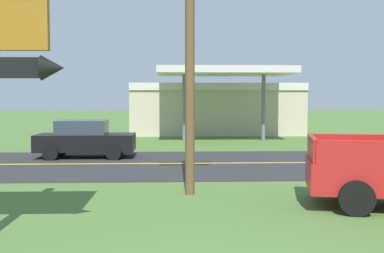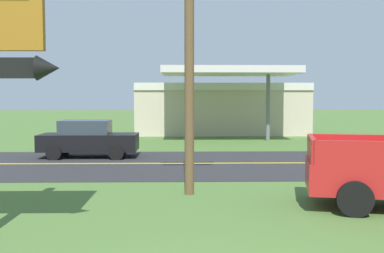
{
  "view_description": "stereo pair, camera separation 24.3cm",
  "coord_description": "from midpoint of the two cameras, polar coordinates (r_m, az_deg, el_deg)",
  "views": [
    {
      "loc": [
        -0.55,
        -5.41,
        2.65
      ],
      "look_at": [
        0.0,
        8.0,
        1.8
      ],
      "focal_mm": 43.75,
      "sensor_mm": 36.0,
      "label": 1
    },
    {
      "loc": [
        -0.31,
        -5.41,
        2.65
      ],
      "look_at": [
        0.0,
        8.0,
        1.8
      ],
      "focal_mm": 43.75,
      "sensor_mm": 36.0,
      "label": 2
    }
  ],
  "objects": [
    {
      "name": "road_asphalt",
      "position": [
        18.6,
        -1.01,
        -4.54
      ],
      "size": [
        140.0,
        8.0,
        0.02
      ],
      "primitive_type": "cube",
      "color": "#2B2B2D",
      "rests_on": "ground"
    },
    {
      "name": "utility_pole",
      "position": [
        12.73,
        -0.82,
        11.52
      ],
      "size": [
        2.15,
        0.26,
        8.15
      ],
      "color": "brown",
      "rests_on": "ground"
    },
    {
      "name": "car_black_mid_lane",
      "position": [
        20.87,
        -13.24,
        -1.48
      ],
      "size": [
        4.2,
        2.0,
        1.64
      ],
      "color": "black",
      "rests_on": "ground"
    },
    {
      "name": "gas_station",
      "position": [
        33.95,
        2.68,
        2.42
      ],
      "size": [
        12.0,
        11.5,
        4.4
      ],
      "color": "beige",
      "rests_on": "ground"
    },
    {
      "name": "road_centre_line",
      "position": [
        18.6,
        -1.01,
        -4.5
      ],
      "size": [
        126.0,
        0.2,
        0.01
      ],
      "primitive_type": "cube",
      "color": "gold",
      "rests_on": "road_asphalt"
    }
  ]
}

